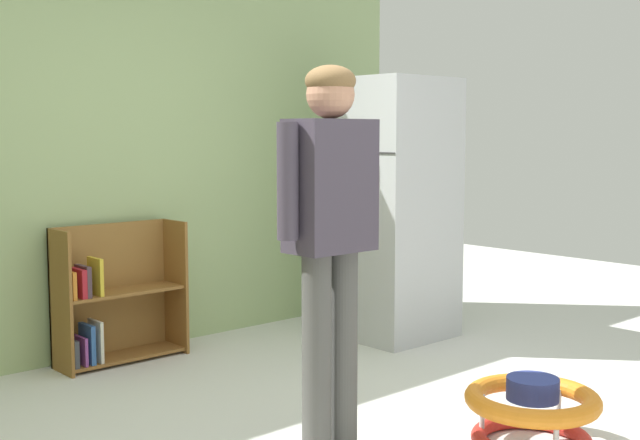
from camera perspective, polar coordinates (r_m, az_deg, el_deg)
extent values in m
cube|color=#9EB87D|center=(5.24, -16.23, 5.22)|extent=(5.20, 0.06, 2.70)
cube|color=#B7BABF|center=(5.64, 5.14, 0.80)|extent=(0.70, 0.68, 1.78)
cylinder|color=silver|center=(5.26, 3.82, 1.39)|extent=(0.02, 0.02, 0.50)
cube|color=#333333|center=(5.37, 2.62, 4.73)|extent=(0.01, 0.67, 0.01)
cube|color=brown|center=(5.01, -17.66, -5.50)|extent=(0.02, 0.28, 0.85)
cube|color=brown|center=(5.38, -10.08, -4.54)|extent=(0.02, 0.28, 0.85)
cube|color=olive|center=(5.30, -14.41, -4.80)|extent=(0.80, 0.02, 0.85)
cube|color=brown|center=(5.27, -13.62, -9.23)|extent=(0.76, 0.24, 0.02)
cube|color=brown|center=(5.18, -13.74, -4.91)|extent=(0.76, 0.24, 0.02)
cube|color=#3D4047|center=(5.07, -17.00, -8.87)|extent=(0.03, 0.17, 0.16)
cube|color=orange|center=(4.99, -17.15, -4.36)|extent=(0.02, 0.17, 0.16)
cube|color=#87408F|center=(5.10, -16.40, -8.73)|extent=(0.02, 0.17, 0.17)
cube|color=#B0212D|center=(5.01, -16.52, -4.24)|extent=(0.03, 0.17, 0.17)
cube|color=#305B9C|center=(5.11, -15.95, -8.31)|extent=(0.03, 0.17, 0.24)
cube|color=#49373F|center=(5.02, -16.22, -4.12)|extent=(0.03, 0.17, 0.19)
cube|color=silver|center=(5.13, -15.39, -8.14)|extent=(0.02, 0.17, 0.25)
cube|color=gold|center=(5.05, -15.42, -3.82)|extent=(0.02, 0.17, 0.22)
cylinder|color=#4E4D4B|center=(3.59, -0.24, -9.42)|extent=(0.13, 0.13, 0.90)
cylinder|color=#4E4D4B|center=(3.69, 1.62, -8.97)|extent=(0.13, 0.13, 0.90)
cube|color=#413947|center=(3.52, 0.72, 2.41)|extent=(0.38, 0.22, 0.57)
cylinder|color=#413947|center=(3.36, -2.28, 2.72)|extent=(0.09, 0.09, 0.49)
cylinder|color=#413947|center=(3.68, 3.46, 3.01)|extent=(0.09, 0.09, 0.49)
sphere|color=tan|center=(3.52, 0.73, 8.76)|extent=(0.21, 0.21, 0.21)
ellipsoid|color=brown|center=(3.52, 0.73, 9.70)|extent=(0.22, 0.22, 0.14)
torus|color=red|center=(3.92, 14.54, -14.61)|extent=(0.54, 0.54, 0.07)
torus|color=orange|center=(3.86, 14.62, -12.04)|extent=(0.60, 0.60, 0.08)
cylinder|color=navy|center=(3.84, 14.64, -11.33)|extent=(0.23, 0.23, 0.10)
cylinder|color=silver|center=(4.06, 16.33, -12.52)|extent=(0.02, 0.02, 0.18)
cylinder|color=silver|center=(3.90, 11.25, -13.18)|extent=(0.02, 0.02, 0.18)
cylinder|color=silver|center=(3.70, 16.17, -14.38)|extent=(0.02, 0.02, 0.18)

